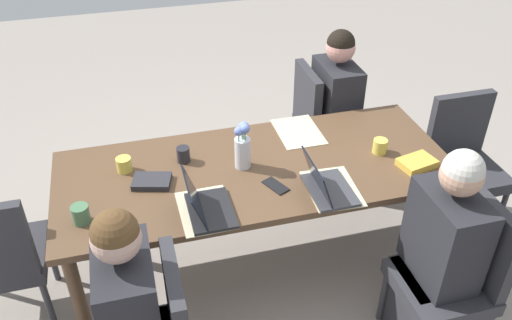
{
  "coord_description": "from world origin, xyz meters",
  "views": [
    {
      "loc": [
        -0.64,
        -2.37,
        2.5
      ],
      "look_at": [
        0.0,
        0.0,
        0.79
      ],
      "focal_mm": 37.74,
      "sensor_mm": 36.0,
      "label": 1
    }
  ],
  "objects": [
    {
      "name": "chair_head_right_right_mid",
      "position": [
        1.44,
        0.09,
        0.5
      ],
      "size": [
        0.44,
        0.44,
        0.9
      ],
      "color": "#2D2D33",
      "rests_on": "ground_plane"
    },
    {
      "name": "coffee_mug_near_right",
      "position": [
        -0.38,
        0.17,
        0.79
      ],
      "size": [
        0.07,
        0.07,
        0.09
      ],
      "primitive_type": "cylinder",
      "color": "#232328",
      "rests_on": "dining_table"
    },
    {
      "name": "person_near_left_mid",
      "position": [
        0.75,
        -0.74,
        0.53
      ],
      "size": [
        0.36,
        0.4,
        1.19
      ],
      "color": "#2D2D33",
      "rests_on": "ground_plane"
    },
    {
      "name": "coffee_mug_centre_right",
      "position": [
        0.73,
        -0.04,
        0.79
      ],
      "size": [
        0.08,
        0.08,
        0.09
      ],
      "primitive_type": "cylinder",
      "color": "#DBC64C",
      "rests_on": "dining_table"
    },
    {
      "name": "placemat_far_left_far",
      "position": [
        0.35,
        0.29,
        0.74
      ],
      "size": [
        0.26,
        0.36,
        0.0
      ],
      "primitive_type": "cube",
      "rotation": [
        0.0,
        0.0,
        -1.57
      ],
      "color": "beige",
      "rests_on": "dining_table"
    },
    {
      "name": "placemat_near_left_near",
      "position": [
        -0.34,
        -0.29,
        0.74
      ],
      "size": [
        0.26,
        0.36,
        0.0
      ],
      "primitive_type": "cube",
      "rotation": [
        0.0,
        0.0,
        1.58
      ],
      "color": "beige",
      "rests_on": "dining_table"
    },
    {
      "name": "person_far_left_far",
      "position": [
        0.78,
        0.73,
        0.53
      ],
      "size": [
        0.36,
        0.4,
        1.19
      ],
      "color": "#2D2D33",
      "rests_on": "ground_plane"
    },
    {
      "name": "book_blue_cover",
      "position": [
        0.88,
        -0.22,
        0.76
      ],
      "size": [
        0.23,
        0.18,
        0.04
      ],
      "primitive_type": "cube",
      "rotation": [
        0.0,
        0.0,
        0.22
      ],
      "color": "gold",
      "rests_on": "dining_table"
    },
    {
      "name": "laptop_near_left_mid",
      "position": [
        0.29,
        -0.31,
        0.79
      ],
      "size": [
        0.22,
        0.32,
        0.21
      ],
      "color": "#38383D",
      "rests_on": "dining_table"
    },
    {
      "name": "book_red_cover",
      "position": [
        -0.58,
        -0.0,
        0.76
      ],
      "size": [
        0.23,
        0.19,
        0.03
      ],
      "primitive_type": "cube",
      "rotation": [
        0.0,
        0.0,
        -0.27
      ],
      "color": "#28282D",
      "rests_on": "dining_table"
    },
    {
      "name": "phone_black",
      "position": [
        0.05,
        -0.2,
        0.75
      ],
      "size": [
        0.13,
        0.17,
        0.01
      ],
      "primitive_type": "cube",
      "rotation": [
        0.0,
        0.0,
        2.01
      ],
      "color": "black",
      "rests_on": "dining_table"
    },
    {
      "name": "flower_vase",
      "position": [
        -0.07,
        0.03,
        0.89
      ],
      "size": [
        0.09,
        0.1,
        0.28
      ],
      "color": "silver",
      "rests_on": "dining_table"
    },
    {
      "name": "chair_near_left_mid",
      "position": [
        0.83,
        -0.8,
        0.5
      ],
      "size": [
        0.44,
        0.44,
        0.9
      ],
      "color": "#2D2D33",
      "rests_on": "ground_plane"
    },
    {
      "name": "chair_far_left_far",
      "position": [
        0.71,
        0.79,
        0.5
      ],
      "size": [
        0.44,
        0.44,
        0.9
      ],
      "color": "#2D2D33",
      "rests_on": "ground_plane"
    },
    {
      "name": "ground_plane",
      "position": [
        0.0,
        0.0,
        0.0
      ],
      "size": [
        10.0,
        10.0,
        0.0
      ],
      "primitive_type": "plane",
      "color": "gray"
    },
    {
      "name": "coffee_mug_near_left",
      "position": [
        -0.94,
        -0.22,
        0.79
      ],
      "size": [
        0.09,
        0.09,
        0.1
      ],
      "primitive_type": "cylinder",
      "color": "#47704C",
      "rests_on": "dining_table"
    },
    {
      "name": "dining_table",
      "position": [
        0.0,
        0.0,
        0.67
      ],
      "size": [
        2.22,
        0.91,
        0.74
      ],
      "color": "brown",
      "rests_on": "ground_plane"
    },
    {
      "name": "coffee_mug_centre_left",
      "position": [
        -0.71,
        0.16,
        0.78
      ],
      "size": [
        0.08,
        0.08,
        0.08
      ],
      "primitive_type": "cylinder",
      "color": "#DBC64C",
      "rests_on": "dining_table"
    },
    {
      "name": "laptop_near_left_near",
      "position": [
        -0.34,
        -0.31,
        0.79
      ],
      "size": [
        0.22,
        0.32,
        0.21
      ],
      "color": "black",
      "rests_on": "dining_table"
    },
    {
      "name": "placemat_near_left_mid",
      "position": [
        0.34,
        -0.29,
        0.74
      ],
      "size": [
        0.28,
        0.37,
        0.0
      ],
      "primitive_type": "cube",
      "rotation": [
        0.0,
        0.0,
        1.52
      ],
      "color": "beige",
      "rests_on": "dining_table"
    }
  ]
}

